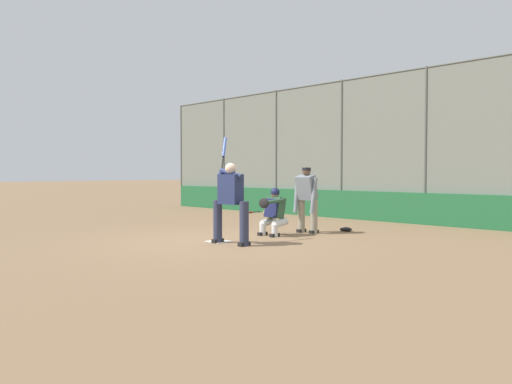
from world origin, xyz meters
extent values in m
plane|color=#846647|center=(0.00, 0.00, 0.00)|extent=(160.00, 160.00, 0.00)
cube|color=white|center=(0.00, 0.00, 0.01)|extent=(0.43, 0.43, 0.01)
cylinder|color=#515651|center=(-1.46, -6.60, 2.27)|extent=(0.08, 0.08, 4.53)
cylinder|color=#515651|center=(1.46, -6.60, 2.27)|extent=(0.08, 0.08, 4.53)
cylinder|color=#515651|center=(4.38, -6.60, 2.27)|extent=(0.08, 0.08, 4.53)
cylinder|color=#515651|center=(7.29, -6.60, 2.27)|extent=(0.08, 0.08, 4.53)
cylinder|color=#515651|center=(10.21, -6.60, 2.27)|extent=(0.08, 0.08, 4.53)
cube|color=gray|center=(0.00, -6.60, 2.27)|extent=(20.42, 0.01, 4.53)
cylinder|color=#515651|center=(0.00, -6.60, 4.50)|extent=(20.42, 0.06, 0.06)
cube|color=#236638|center=(0.00, -6.50, 0.45)|extent=(20.01, 0.18, 0.91)
cube|color=slate|center=(0.95, -8.62, 0.06)|extent=(14.29, 1.95, 0.12)
cube|color=slate|center=(0.95, -8.07, 0.22)|extent=(14.29, 0.55, 0.44)
cube|color=#B7BABC|center=(0.95, -8.07, 0.48)|extent=(14.29, 0.24, 0.08)
cube|color=slate|center=(0.95, -8.62, 0.38)|extent=(14.29, 0.55, 0.76)
cube|color=#B7BABC|center=(0.95, -8.62, 0.80)|extent=(14.29, 0.24, 0.08)
cube|color=slate|center=(0.95, -9.17, 0.54)|extent=(14.29, 0.55, 1.08)
cube|color=#B7BABC|center=(0.95, -9.17, 1.12)|extent=(14.29, 0.24, 0.08)
cylinder|color=#2D334C|center=(-0.85, 0.05, 0.45)|extent=(0.19, 0.19, 0.91)
cube|color=black|center=(-0.85, 0.05, 0.04)|extent=(0.13, 0.29, 0.08)
cylinder|color=#2D334C|center=(-0.10, 0.11, 0.45)|extent=(0.19, 0.19, 0.91)
cube|color=black|center=(-0.10, 0.11, 0.04)|extent=(0.13, 0.29, 0.08)
cube|color=navy|center=(-0.48, 0.08, 1.15)|extent=(0.51, 0.32, 0.62)
sphere|color=beige|center=(-0.48, 0.08, 1.57)|extent=(0.23, 0.23, 0.23)
cylinder|color=navy|center=(-0.47, 0.06, 1.47)|extent=(0.63, 0.11, 0.24)
cylinder|color=navy|center=(-0.17, 0.08, 1.47)|extent=(0.14, 0.17, 0.17)
sphere|color=black|center=(-0.17, 0.06, 1.53)|extent=(0.04, 0.04, 0.04)
cylinder|color=black|center=(-0.11, -0.02, 1.69)|extent=(0.16, 0.19, 0.32)
cylinder|color=#334789|center=(0.03, -0.20, 2.04)|extent=(0.25, 0.29, 0.45)
cylinder|color=silver|center=(-0.32, -1.44, 0.15)|extent=(0.15, 0.15, 0.29)
cylinder|color=silver|center=(-0.32, -1.62, 0.31)|extent=(0.17, 0.44, 0.22)
cube|color=black|center=(-0.32, -1.44, 0.04)|extent=(0.10, 0.26, 0.08)
cylinder|color=silver|center=(0.07, -1.43, 0.15)|extent=(0.15, 0.15, 0.29)
cylinder|color=silver|center=(0.07, -1.62, 0.31)|extent=(0.17, 0.44, 0.22)
cube|color=black|center=(0.07, -1.43, 0.04)|extent=(0.10, 0.26, 0.08)
cube|color=#2D5138|center=(-0.12, -1.66, 0.66)|extent=(0.42, 0.34, 0.52)
cube|color=#191E47|center=(-0.12, -1.52, 0.66)|extent=(0.38, 0.13, 0.44)
sphere|color=#936B4C|center=(-0.12, -1.66, 0.99)|extent=(0.19, 0.19, 0.19)
sphere|color=#191E47|center=(-0.12, -1.66, 1.02)|extent=(0.22, 0.22, 0.22)
cylinder|color=#2D5138|center=(-0.28, -1.44, 0.82)|extent=(0.27, 0.51, 0.15)
ellipsoid|color=black|center=(-0.19, -1.20, 0.79)|extent=(0.30, 0.10, 0.24)
cylinder|color=#936B4C|center=(0.13, -1.66, 0.68)|extent=(0.09, 0.29, 0.42)
cylinder|color=gray|center=(-0.55, -2.61, 0.42)|extent=(0.17, 0.17, 0.83)
cube|color=black|center=(-0.55, -2.61, 0.04)|extent=(0.13, 0.29, 0.08)
cylinder|color=gray|center=(-0.17, -2.58, 0.42)|extent=(0.17, 0.17, 0.83)
cube|color=black|center=(-0.17, -2.58, 0.04)|extent=(0.13, 0.29, 0.08)
cube|color=gray|center=(-0.36, -2.54, 1.12)|extent=(0.47, 0.42, 0.63)
sphere|color=brown|center=(-0.36, -2.54, 1.52)|extent=(0.21, 0.21, 0.21)
cylinder|color=black|center=(-0.36, -2.54, 1.58)|extent=(0.22, 0.22, 0.07)
cylinder|color=gray|center=(-0.63, -2.49, 0.93)|extent=(0.13, 0.23, 0.88)
cylinder|color=gray|center=(-0.11, -2.46, 0.93)|extent=(0.15, 0.24, 0.88)
sphere|color=black|center=(4.87, -6.24, 0.03)|extent=(0.04, 0.04, 0.04)
cylinder|color=black|center=(4.90, -6.06, 0.03)|extent=(0.08, 0.36, 0.03)
cylinder|color=maroon|center=(4.96, -5.63, 0.03)|extent=(0.14, 0.51, 0.07)
ellipsoid|color=black|center=(-0.86, -3.54, 0.05)|extent=(0.30, 0.19, 0.11)
ellipsoid|color=black|center=(-0.78, -3.45, 0.05)|extent=(0.11, 0.08, 0.09)
camera|label=1|loc=(-8.13, 7.02, 1.49)|focal=35.00mm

